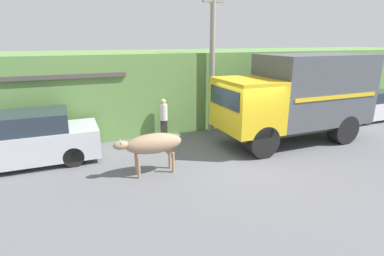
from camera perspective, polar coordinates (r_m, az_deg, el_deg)
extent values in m
plane|color=slate|center=(10.87, 9.28, -5.26)|extent=(60.00, 60.00, 0.00)
cube|color=#608C47|center=(15.81, -2.20, 8.23)|extent=(32.00, 5.53, 3.44)
cube|color=#C6B793|center=(13.43, -24.96, 3.43)|extent=(5.28, 2.40, 2.62)
cube|color=#4C4742|center=(13.22, -25.69, 9.30)|extent=(5.58, 2.70, 0.16)
cube|color=#2D2D2D|center=(12.71, 18.33, 0.49)|extent=(5.67, 1.95, 0.18)
cube|color=gold|center=(11.19, 10.33, 4.39)|extent=(1.85, 2.44, 1.87)
cube|color=#232D38|center=(10.65, 6.11, 5.80)|extent=(0.04, 2.08, 0.65)
cube|color=#4C5156|center=(13.03, 22.02, 6.98)|extent=(4.32, 2.44, 2.69)
cube|color=gold|center=(12.22, 25.95, 5.31)|extent=(3.88, 0.03, 0.14)
cylinder|color=black|center=(10.78, 13.16, -2.41)|extent=(1.15, 0.54, 1.15)
cylinder|color=black|center=(13.33, 26.81, -0.15)|extent=(1.15, 0.54, 1.15)
ellipsoid|color=#9E7F60|center=(9.13, -7.23, -2.93)|extent=(1.74, 0.62, 0.62)
ellipsoid|color=#9E7F60|center=(8.91, -13.38, -3.21)|extent=(0.46, 0.27, 0.27)
cone|color=#B7AD93|center=(8.77, -13.32, -2.60)|extent=(0.06, 0.06, 0.11)
cone|color=#B7AD93|center=(8.97, -13.55, -2.18)|extent=(0.06, 0.06, 0.11)
cylinder|color=#9E7F60|center=(9.09, -10.10, -7.49)|extent=(0.09, 0.09, 0.66)
cylinder|color=#9E7F60|center=(9.40, -10.56, -6.69)|extent=(0.09, 0.09, 0.66)
cylinder|color=#9E7F60|center=(9.35, -3.59, -6.55)|extent=(0.09, 0.09, 0.66)
cylinder|color=#9E7F60|center=(9.65, -4.26, -5.82)|extent=(0.09, 0.09, 0.66)
cube|color=silver|center=(11.28, -29.16, -2.84)|extent=(4.61, 1.87, 0.96)
cube|color=#232D38|center=(11.06, -29.13, 1.05)|extent=(2.53, 1.72, 0.60)
cylinder|color=black|center=(10.54, -21.63, -5.04)|extent=(0.66, 0.30, 0.66)
cube|color=silver|center=(18.01, 30.77, 3.18)|extent=(3.52, 1.66, 0.82)
cube|color=#232D38|center=(17.97, 31.26, 5.28)|extent=(1.93, 1.53, 0.52)
cylinder|color=black|center=(16.81, 30.23, 1.43)|extent=(0.54, 0.27, 0.54)
cube|color=#38332D|center=(12.60, -5.35, -0.19)|extent=(0.31, 0.23, 0.77)
cylinder|color=silver|center=(12.41, -5.44, 3.01)|extent=(0.38, 0.38, 0.67)
sphere|color=#DBB28E|center=(12.31, -5.50, 5.04)|extent=(0.22, 0.22, 0.22)
cylinder|color=gray|center=(13.05, 3.85, 12.60)|extent=(0.23, 0.23, 6.22)
cube|color=gray|center=(13.11, 4.07, 22.97)|extent=(0.90, 0.18, 0.10)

